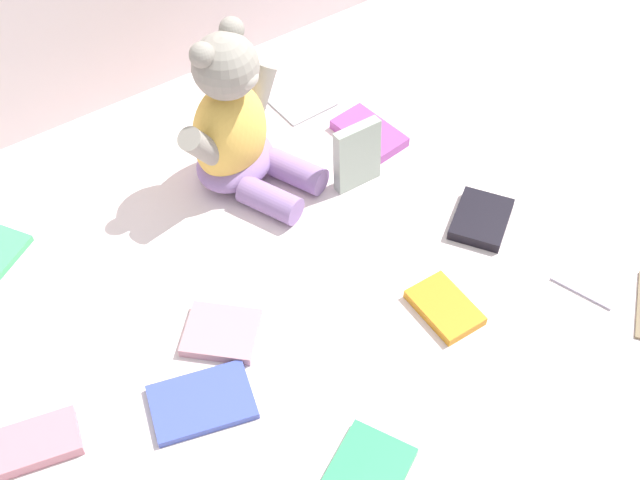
# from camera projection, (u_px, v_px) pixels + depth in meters

# --- Properties ---
(ground_plane) EXTENTS (3.20, 3.20, 0.00)m
(ground_plane) POSITION_uv_depth(u_px,v_px,m) (282.00, 243.00, 1.34)
(ground_plane) COLOR silver
(teddy_bear) EXTENTS (0.24, 0.25, 0.29)m
(teddy_bear) POSITION_uv_depth(u_px,v_px,m) (234.00, 128.00, 1.36)
(teddy_bear) COLOR #E5B24C
(teddy_bear) RESTS_ON ground_plane
(book_case_0) EXTENTS (0.14, 0.14, 0.02)m
(book_case_0) POSITION_uv_depth(u_px,v_px,m) (221.00, 332.00, 1.22)
(book_case_0) COLOR #BA7F87
(book_case_0) RESTS_ON ground_plane
(book_case_1) EXTENTS (0.07, 0.11, 0.02)m
(book_case_1) POSITION_uv_depth(u_px,v_px,m) (445.00, 307.00, 1.25)
(book_case_1) COLOR orange
(book_case_1) RESTS_ON ground_plane
(book_case_2) EXTENTS (0.13, 0.13, 0.01)m
(book_case_2) POSITION_uv_depth(u_px,v_px,m) (595.00, 271.00, 1.30)
(book_case_2) COLOR #9D93A7
(book_case_2) RESTS_ON ground_plane
(book_case_3) EXTENTS (0.08, 0.03, 0.12)m
(book_case_3) POSITION_uv_depth(u_px,v_px,m) (357.00, 156.00, 1.39)
(book_case_3) COLOR #97A597
(book_case_3) RESTS_ON ground_plane
(book_case_4) EXTENTS (0.14, 0.13, 0.02)m
(book_case_4) POSITION_uv_depth(u_px,v_px,m) (481.00, 219.00, 1.36)
(book_case_4) COLOR black
(book_case_4) RESTS_ON ground_plane
(book_case_5) EXTENTS (0.16, 0.14, 0.01)m
(book_case_5) POSITION_uv_depth(u_px,v_px,m) (365.00, 477.00, 1.08)
(book_case_5) COLOR #309C5E
(book_case_5) RESTS_ON ground_plane
(book_case_6) EXTENTS (0.16, 0.13, 0.01)m
(book_case_6) POSITION_uv_depth(u_px,v_px,m) (202.00, 402.00, 1.15)
(book_case_6) COLOR #3B4BA4
(book_case_6) RESTS_ON ground_plane
(book_case_7) EXTENTS (0.11, 0.10, 0.01)m
(book_case_7) POSITION_uv_depth(u_px,v_px,m) (300.00, 100.00, 1.57)
(book_case_7) COLOR #999B9D
(book_case_7) RESTS_ON ground_plane
(book_case_10) EXTENTS (0.15, 0.10, 0.02)m
(book_case_10) POSITION_uv_depth(u_px,v_px,m) (29.00, 446.00, 1.10)
(book_case_10) COLOR #B56F7D
(book_case_10) RESTS_ON ground_plane
(book_case_12) EXTENTS (0.09, 0.14, 0.02)m
(book_case_12) POSITION_uv_depth(u_px,v_px,m) (369.00, 133.00, 1.50)
(book_case_12) COLOR #984096
(book_case_12) RESTS_ON ground_plane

